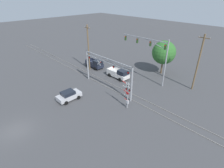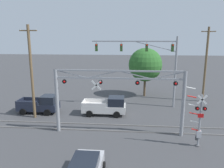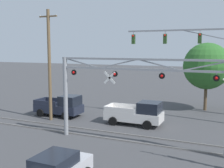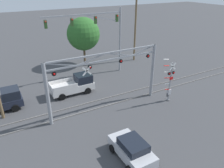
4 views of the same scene
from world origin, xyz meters
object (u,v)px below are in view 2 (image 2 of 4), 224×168
(crossing_gantry, at_px, (119,93))
(traffic_signal_span, at_px, (155,59))
(crossing_signal_mast, at_px, (199,122))
(pickup_truck_lead, at_px, (107,106))
(pickup_truck_following, at_px, (41,104))
(background_tree_beyond_span, at_px, (145,65))
(utility_pole_left, at_px, (31,72))
(utility_pole_right, at_px, (206,64))

(crossing_gantry, height_order, traffic_signal_span, traffic_signal_span)
(crossing_signal_mast, height_order, pickup_truck_lead, crossing_signal_mast)
(pickup_truck_following, xyz_separation_m, background_tree_beyond_span, (12.28, 8.25, 3.66))
(crossing_signal_mast, relative_size, traffic_signal_span, 0.48)
(utility_pole_left, bearing_deg, pickup_truck_following, 87.20)
(crossing_gantry, bearing_deg, background_tree_beyond_span, 76.60)
(crossing_gantry, height_order, pickup_truck_lead, crossing_gantry)
(crossing_signal_mast, distance_m, background_tree_beyond_span, 15.41)
(traffic_signal_span, distance_m, utility_pole_left, 14.07)
(crossing_gantry, height_order, crossing_signal_mast, crossing_gantry)
(pickup_truck_following, relative_size, background_tree_beyond_span, 0.65)
(crossing_gantry, height_order, pickup_truck_following, crossing_gantry)
(traffic_signal_span, bearing_deg, crossing_signal_mast, -75.65)
(crossing_signal_mast, xyz_separation_m, background_tree_beyond_span, (-3.33, 14.82, 2.58))
(pickup_truck_lead, height_order, pickup_truck_following, same)
(pickup_truck_following, bearing_deg, pickup_truck_lead, 0.06)
(crossing_gantry, bearing_deg, pickup_truck_lead, 108.29)
(crossing_signal_mast, distance_m, pickup_truck_following, 16.97)
(crossing_gantry, relative_size, pickup_truck_following, 2.53)
(utility_pole_right, xyz_separation_m, background_tree_beyond_span, (-7.70, 2.02, -0.43))
(pickup_truck_following, bearing_deg, traffic_signal_span, 14.66)
(pickup_truck_lead, bearing_deg, crossing_gantry, -71.71)
(crossing_signal_mast, distance_m, utility_pole_left, 16.73)
(crossing_signal_mast, bearing_deg, pickup_truck_lead, 140.48)
(crossing_gantry, xyz_separation_m, pickup_truck_lead, (-1.56, 4.72, -2.78))
(traffic_signal_span, height_order, background_tree_beyond_span, traffic_signal_span)
(crossing_signal_mast, xyz_separation_m, utility_pole_right, (4.37, 12.80, 3.01))
(utility_pole_left, relative_size, utility_pole_right, 1.00)
(crossing_gantry, height_order, utility_pole_right, utility_pole_right)
(pickup_truck_following, xyz_separation_m, utility_pole_right, (19.97, 6.23, 4.09))
(crossing_signal_mast, bearing_deg, utility_pole_right, 71.16)
(pickup_truck_lead, distance_m, utility_pole_left, 8.86)
(utility_pole_right, bearing_deg, pickup_truck_lead, -153.26)
(pickup_truck_lead, bearing_deg, utility_pole_left, -168.48)
(traffic_signal_span, bearing_deg, pickup_truck_following, -165.34)
(pickup_truck_following, bearing_deg, background_tree_beyond_span, 33.90)
(crossing_gantry, distance_m, background_tree_beyond_span, 13.35)
(pickup_truck_lead, height_order, background_tree_beyond_span, background_tree_beyond_span)
(background_tree_beyond_span, bearing_deg, pickup_truck_following, -146.10)
(traffic_signal_span, distance_m, background_tree_beyond_span, 5.09)
(crossing_gantry, relative_size, utility_pole_left, 1.17)
(background_tree_beyond_span, bearing_deg, pickup_truck_lead, -119.42)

